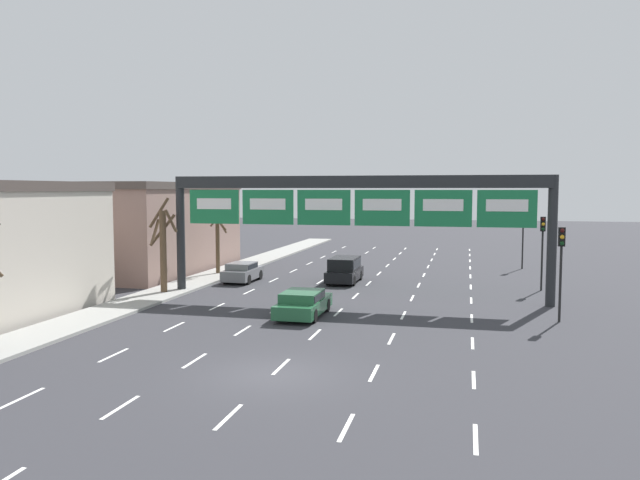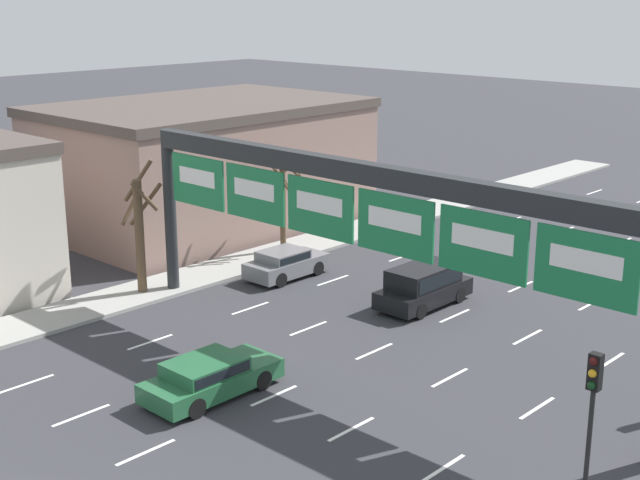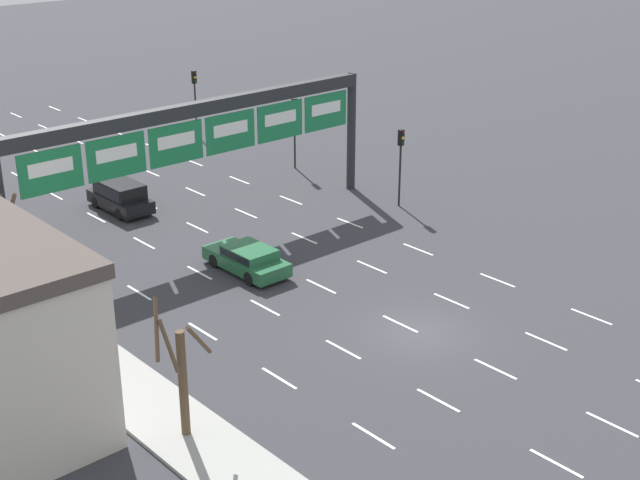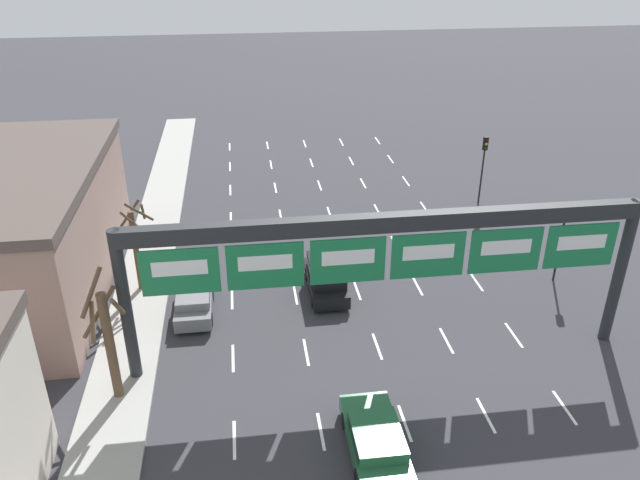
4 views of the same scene
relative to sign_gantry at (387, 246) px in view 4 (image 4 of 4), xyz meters
name	(u,v)px [view 4 (image 4 of 4)]	position (x,y,z in m)	size (l,w,h in m)	color
lane_dashes	(390,381)	(0.00, -1.69, -5.63)	(13.32, 67.00, 0.01)	white
sign_gantry	(387,246)	(0.00, 0.00, 0.00)	(21.91, 0.70, 7.01)	#232628
car_green	(376,440)	(-1.48, -5.60, -4.94)	(1.95, 4.61, 1.29)	#235B38
car_grey	(194,302)	(-8.44, 4.65, -4.93)	(1.79, 3.93, 1.32)	slate
suv_black	(326,276)	(-1.65, 5.90, -4.69)	(1.90, 4.43, 1.70)	black
traffic_light_near_gantry	(564,226)	(10.83, 5.40, -2.37)	(0.30, 0.35, 4.57)	black
traffic_light_mid_block	(484,157)	(10.57, 16.16, -2.26)	(0.30, 0.35, 4.74)	black
tree_bare_closest	(136,241)	(-11.25, 7.30, -2.72)	(1.88, 1.89, 5.31)	brown
tree_bare_second	(108,337)	(-11.30, -1.09, -2.67)	(1.77, 1.76, 5.60)	brown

